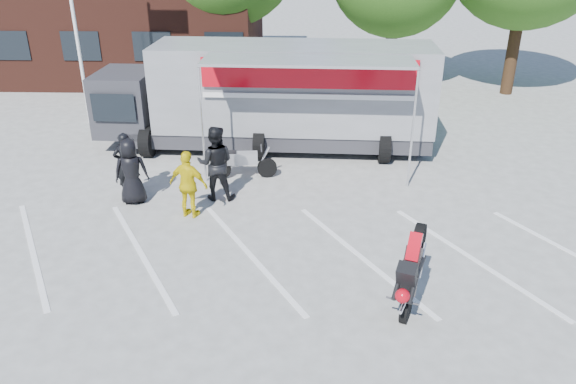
# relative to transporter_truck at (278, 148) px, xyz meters

# --- Properties ---
(ground) EXTENTS (100.00, 100.00, 0.00)m
(ground) POSITION_rel_transporter_truck_xyz_m (-0.50, -7.57, 0.00)
(ground) COLOR #ACACA6
(ground) RESTS_ON ground
(parking_bay_lines) EXTENTS (18.09, 13.33, 0.01)m
(parking_bay_lines) POSITION_rel_transporter_truck_xyz_m (-0.50, -6.57, 0.01)
(parking_bay_lines) COLOR white
(parking_bay_lines) RESTS_ON ground
(transporter_truck) EXTENTS (10.53, 5.36, 3.30)m
(transporter_truck) POSITION_rel_transporter_truck_xyz_m (0.00, 0.00, 0.00)
(transporter_truck) COLOR gray
(transporter_truck) RESTS_ON ground
(parked_motorcycle) EXTENTS (1.95, 0.82, 0.99)m
(parked_motorcycle) POSITION_rel_transporter_truck_xyz_m (-0.84, -2.41, 0.00)
(parked_motorcycle) COLOR #B0B0B4
(parked_motorcycle) RESTS_ON ground
(stunt_bike_rider) EXTENTS (1.25, 1.71, 1.82)m
(stunt_bike_rider) POSITION_rel_transporter_truck_xyz_m (2.93, -8.18, 0.00)
(stunt_bike_rider) COLOR black
(stunt_bike_rider) RESTS_ON ground
(spectator_leather_a) EXTENTS (0.95, 0.73, 1.73)m
(spectator_leather_a) POSITION_rel_transporter_truck_xyz_m (-3.52, -4.08, 0.86)
(spectator_leather_a) COLOR black
(spectator_leather_a) RESTS_ON ground
(spectator_leather_b) EXTENTS (0.70, 0.52, 1.75)m
(spectator_leather_b) POSITION_rel_transporter_truck_xyz_m (-3.75, -3.67, 0.88)
(spectator_leather_b) COLOR black
(spectator_leather_b) RESTS_ON ground
(spectator_leather_c) EXTENTS (0.97, 0.76, 1.97)m
(spectator_leather_c) POSITION_rel_transporter_truck_xyz_m (-1.41, -3.76, 0.99)
(spectator_leather_c) COLOR black
(spectator_leather_c) RESTS_ON ground
(spectator_hivis) EXTENTS (1.08, 0.70, 1.70)m
(spectator_hivis) POSITION_rel_transporter_truck_xyz_m (-1.92, -4.81, 0.85)
(spectator_hivis) COLOR yellow
(spectator_hivis) RESTS_ON ground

